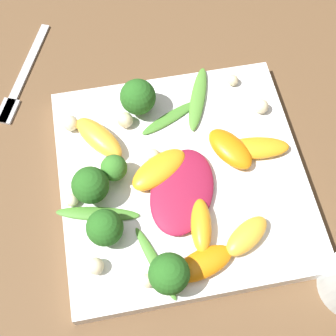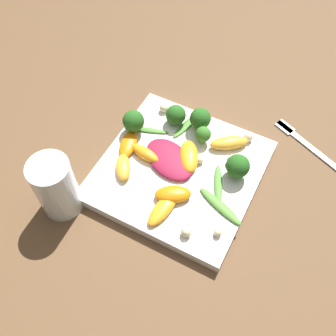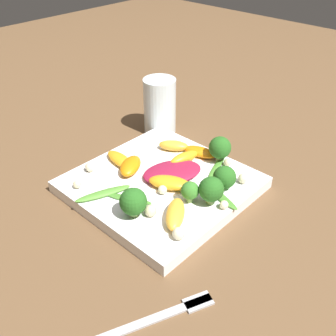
# 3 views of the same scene
# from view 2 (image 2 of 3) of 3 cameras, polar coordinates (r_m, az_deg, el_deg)

# --- Properties ---
(ground_plane) EXTENTS (2.40, 2.40, 0.00)m
(ground_plane) POSITION_cam_2_polar(r_m,az_deg,el_deg) (0.73, 1.64, -0.94)
(ground_plane) COLOR brown
(plate) EXTENTS (0.28, 0.28, 0.02)m
(plate) POSITION_cam_2_polar(r_m,az_deg,el_deg) (0.72, 1.66, -0.48)
(plate) COLOR white
(plate) RESTS_ON ground_plane
(drinking_glass) EXTENTS (0.07, 0.07, 0.12)m
(drinking_glass) POSITION_cam_2_polar(r_m,az_deg,el_deg) (0.67, -15.94, -2.68)
(drinking_glass) COLOR silver
(drinking_glass) RESTS_ON ground_plane
(fork) EXTENTS (0.08, 0.16, 0.01)m
(fork) POSITION_cam_2_polar(r_m,az_deg,el_deg) (0.81, 18.97, 3.77)
(fork) COLOR #B2B2B7
(fork) RESTS_ON ground_plane
(radicchio_leaf_0) EXTENTS (0.10, 0.12, 0.01)m
(radicchio_leaf_0) POSITION_cam_2_polar(r_m,az_deg,el_deg) (0.71, 0.21, 1.31)
(radicchio_leaf_0) COLOR maroon
(radicchio_leaf_0) RESTS_ON plate
(orange_segment_0) EXTENTS (0.08, 0.06, 0.02)m
(orange_segment_0) POSITION_cam_2_polar(r_m,az_deg,el_deg) (0.71, 3.05, 1.72)
(orange_segment_0) COLOR orange
(orange_segment_0) RESTS_ON plate
(orange_segment_1) EXTENTS (0.08, 0.04, 0.01)m
(orange_segment_1) POSITION_cam_2_polar(r_m,az_deg,el_deg) (0.66, -0.68, -5.81)
(orange_segment_1) COLOR orange
(orange_segment_1) RESTS_ON plate
(orange_segment_2) EXTENTS (0.06, 0.07, 0.02)m
(orange_segment_2) POSITION_cam_2_polar(r_m,az_deg,el_deg) (0.74, 8.82, 3.64)
(orange_segment_2) COLOR #FCAD33
(orange_segment_2) RESTS_ON plate
(orange_segment_3) EXTENTS (0.06, 0.07, 0.02)m
(orange_segment_3) POSITION_cam_2_polar(r_m,az_deg,el_deg) (0.67, 0.72, -3.85)
(orange_segment_3) COLOR orange
(orange_segment_3) RESTS_ON plate
(orange_segment_4) EXTENTS (0.07, 0.05, 0.02)m
(orange_segment_4) POSITION_cam_2_polar(r_m,az_deg,el_deg) (0.73, -5.68, 3.66)
(orange_segment_4) COLOR orange
(orange_segment_4) RESTS_ON plate
(orange_segment_5) EXTENTS (0.06, 0.05, 0.02)m
(orange_segment_5) POSITION_cam_2_polar(r_m,az_deg,el_deg) (0.70, -6.52, 0.10)
(orange_segment_5) COLOR #FCAD33
(orange_segment_5) RESTS_ON plate
(orange_segment_6) EXTENTS (0.03, 0.06, 0.02)m
(orange_segment_6) POSITION_cam_2_polar(r_m,az_deg,el_deg) (0.71, -3.35, 2.13)
(orange_segment_6) COLOR orange
(orange_segment_6) RESTS_ON plate
(broccoli_floret_0) EXTENTS (0.04, 0.04, 0.05)m
(broccoli_floret_0) POSITION_cam_2_polar(r_m,az_deg,el_deg) (0.69, 10.10, 0.25)
(broccoli_floret_0) COLOR #7A9E51
(broccoli_floret_0) RESTS_ON plate
(broccoli_floret_1) EXTENTS (0.04, 0.04, 0.05)m
(broccoli_floret_1) POSITION_cam_2_polar(r_m,az_deg,el_deg) (0.74, -5.03, 6.78)
(broccoli_floret_1) COLOR #7A9E51
(broccoli_floret_1) RESTS_ON plate
(broccoli_floret_2) EXTENTS (0.03, 0.03, 0.04)m
(broccoli_floret_2) POSITION_cam_2_polar(r_m,az_deg,el_deg) (0.73, 5.13, 4.87)
(broccoli_floret_2) COLOR #84AD5B
(broccoli_floret_2) RESTS_ON plate
(broccoli_floret_3) EXTENTS (0.04, 0.04, 0.04)m
(broccoli_floret_3) POSITION_cam_2_polar(r_m,az_deg,el_deg) (0.76, 1.14, 7.70)
(broccoli_floret_3) COLOR #7A9E51
(broccoli_floret_3) RESTS_ON plate
(broccoli_floret_4) EXTENTS (0.04, 0.04, 0.05)m
(broccoli_floret_4) POSITION_cam_2_polar(r_m,az_deg,el_deg) (0.74, 4.71, 7.14)
(broccoli_floret_4) COLOR #7A9E51
(broccoli_floret_4) RESTS_ON plate
(arugula_sprig_0) EXTENTS (0.05, 0.09, 0.01)m
(arugula_sprig_0) POSITION_cam_2_polar(r_m,az_deg,el_deg) (0.67, 7.57, -5.48)
(arugula_sprig_0) COLOR #518E33
(arugula_sprig_0) RESTS_ON plate
(arugula_sprig_1) EXTENTS (0.04, 0.09, 0.00)m
(arugula_sprig_1) POSITION_cam_2_polar(r_m,az_deg,el_deg) (0.76, -3.16, 5.54)
(arugula_sprig_1) COLOR #47842D
(arugula_sprig_1) RESTS_ON plate
(arugula_sprig_2) EXTENTS (0.08, 0.05, 0.00)m
(arugula_sprig_2) POSITION_cam_2_polar(r_m,az_deg,el_deg) (0.69, 7.35, -2.23)
(arugula_sprig_2) COLOR #47842D
(arugula_sprig_2) RESTS_ON plate
(arugula_sprig_3) EXTENTS (0.09, 0.04, 0.01)m
(arugula_sprig_3) POSITION_cam_2_polar(r_m,az_deg,el_deg) (0.77, 2.98, 6.48)
(arugula_sprig_3) COLOR #47842D
(arugula_sprig_3) RESTS_ON plate
(macadamia_nut_0) EXTENTS (0.02, 0.02, 0.02)m
(macadamia_nut_0) POSITION_cam_2_polar(r_m,az_deg,el_deg) (0.78, -0.62, 8.71)
(macadamia_nut_0) COLOR beige
(macadamia_nut_0) RESTS_ON plate
(macadamia_nut_1) EXTENTS (0.02, 0.02, 0.02)m
(macadamia_nut_1) POSITION_cam_2_polar(r_m,az_deg,el_deg) (0.75, 11.58, 4.46)
(macadamia_nut_1) COLOR beige
(macadamia_nut_1) RESTS_ON plate
(macadamia_nut_2) EXTENTS (0.01, 0.01, 0.01)m
(macadamia_nut_2) POSITION_cam_2_polar(r_m,az_deg,el_deg) (0.77, -3.98, 6.78)
(macadamia_nut_2) COLOR beige
(macadamia_nut_2) RESTS_ON plate
(macadamia_nut_3) EXTENTS (0.02, 0.02, 0.02)m
(macadamia_nut_3) POSITION_cam_2_polar(r_m,az_deg,el_deg) (0.71, 4.62, 1.21)
(macadamia_nut_3) COLOR beige
(macadamia_nut_3) RESTS_ON plate
(macadamia_nut_4) EXTENTS (0.01, 0.01, 0.01)m
(macadamia_nut_4) POSITION_cam_2_polar(r_m,az_deg,el_deg) (0.77, 5.08, 7.45)
(macadamia_nut_4) COLOR beige
(macadamia_nut_4) RESTS_ON plate
(macadamia_nut_5) EXTENTS (0.01, 0.01, 0.01)m
(macadamia_nut_5) POSITION_cam_2_polar(r_m,az_deg,el_deg) (0.64, 7.24, -9.28)
(macadamia_nut_5) COLOR beige
(macadamia_nut_5) RESTS_ON plate
(macadamia_nut_6) EXTENTS (0.02, 0.02, 0.02)m
(macadamia_nut_6) POSITION_cam_2_polar(r_m,az_deg,el_deg) (0.64, 2.66, -9.25)
(macadamia_nut_6) COLOR beige
(macadamia_nut_6) RESTS_ON plate
(macadamia_nut_7) EXTENTS (0.02, 0.02, 0.02)m
(macadamia_nut_7) POSITION_cam_2_polar(r_m,az_deg,el_deg) (0.71, 9.19, 1.13)
(macadamia_nut_7) COLOR beige
(macadamia_nut_7) RESTS_ON plate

